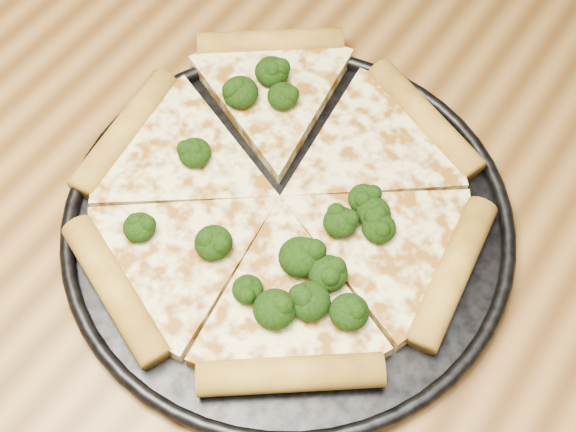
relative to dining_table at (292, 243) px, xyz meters
The scene contains 4 objects.
dining_table is the anchor object (origin of this frame).
pizza_pan 0.11m from the dining_table, 61.02° to the right, with size 0.37×0.37×0.02m.
pizza 0.11m from the dining_table, 88.90° to the right, with size 0.34×0.36×0.03m.
broccoli_florets 0.13m from the dining_table, 60.92° to the right, with size 0.22×0.22×0.03m.
Camera 1 is at (0.20, -0.30, 1.30)m, focal length 48.74 mm.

